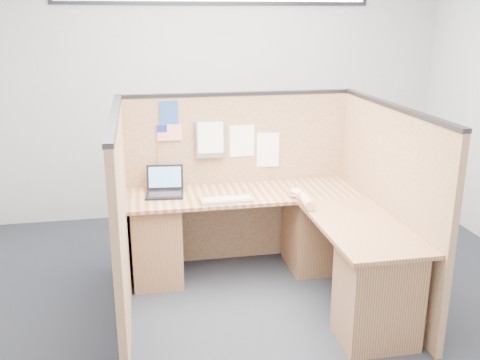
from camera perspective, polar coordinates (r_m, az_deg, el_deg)
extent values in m
plane|color=black|center=(4.19, 2.35, -13.78)|extent=(5.00, 5.00, 0.00)
plane|color=#ADB0B2|center=(5.86, -2.54, 9.70)|extent=(5.00, 0.00, 5.00)
plane|color=#ADB0B2|center=(1.68, 20.93, -10.40)|extent=(5.00, 0.00, 5.00)
cube|color=brown|center=(4.78, -0.25, 0.09)|extent=(2.05, 0.05, 1.50)
cube|color=#232328|center=(4.62, -0.26, 9.21)|extent=(2.05, 0.06, 0.03)
cube|color=brown|center=(3.86, -12.52, -4.54)|extent=(0.05, 1.80, 1.50)
cube|color=#232328|center=(3.66, -13.28, 6.70)|extent=(0.06, 1.80, 0.03)
cube|color=brown|center=(4.27, 15.35, -2.63)|extent=(0.05, 1.80, 1.50)
cube|color=#232328|center=(4.09, 16.19, 7.53)|extent=(0.06, 1.80, 0.03)
cube|color=brown|center=(4.49, 0.51, -1.52)|extent=(1.95, 0.60, 0.03)
cube|color=brown|center=(3.90, 12.90, -4.90)|extent=(0.60, 1.15, 0.03)
cube|color=brown|center=(4.54, -8.88, -6.44)|extent=(0.40, 0.50, 0.70)
cube|color=brown|center=(4.76, 7.63, -5.25)|extent=(0.40, 0.50, 0.70)
cube|color=brown|center=(3.79, 14.48, -11.79)|extent=(0.50, 0.40, 0.70)
cube|color=black|center=(4.44, -8.03, -1.57)|extent=(0.33, 0.26, 0.02)
cube|color=black|center=(4.55, -8.19, 0.31)|extent=(0.31, 0.10, 0.21)
cube|color=#426B9A|center=(4.54, -8.18, 0.28)|extent=(0.27, 0.07, 0.17)
cube|color=gray|center=(4.26, -1.41, -2.19)|extent=(0.42, 0.15, 0.02)
cube|color=silver|center=(4.26, -1.41, -2.00)|extent=(0.38, 0.12, 0.01)
ellipsoid|color=#B9B9BE|center=(4.38, 6.05, -1.54)|extent=(0.13, 0.09, 0.05)
ellipsoid|color=tan|center=(4.37, 6.08, -1.22)|extent=(0.09, 0.12, 0.05)
cylinder|color=tan|center=(4.33, 6.34, -1.64)|extent=(0.07, 0.05, 0.07)
cylinder|color=tan|center=(4.19, 7.09, -2.27)|extent=(0.10, 0.28, 0.09)
cube|color=#203E93|center=(4.54, -7.44, 6.89)|extent=(0.18, 0.02, 0.24)
cylinder|color=olive|center=(4.58, -8.77, 3.55)|extent=(0.01, 0.01, 0.37)
cube|color=red|center=(4.56, -7.51, 5.04)|extent=(0.21, 0.00, 0.14)
cube|color=navy|center=(4.55, -8.32, 5.44)|extent=(0.08, 0.00, 0.06)
cube|color=slate|center=(4.59, -3.20, 4.36)|extent=(0.25, 0.05, 0.32)
cube|color=white|center=(4.56, -3.16, 4.54)|extent=(0.22, 0.01, 0.27)
cube|color=white|center=(4.67, 0.21, 4.19)|extent=(0.22, 0.00, 0.28)
cube|color=white|center=(4.73, 2.75, 3.23)|extent=(0.24, 0.03, 0.31)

